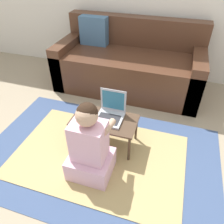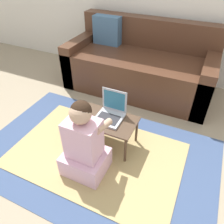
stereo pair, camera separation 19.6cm
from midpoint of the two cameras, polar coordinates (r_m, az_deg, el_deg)
ground_plane at (r=2.07m, az=1.94°, el=-11.32°), size 16.00×16.00×0.00m
area_rug at (r=2.07m, az=-1.39°, el=-11.11°), size 2.15×1.38×0.01m
couch at (r=2.92m, az=9.09°, el=11.67°), size 1.81×0.85×0.84m
laptop_desk at (r=2.00m, az=0.78°, el=-2.62°), size 0.59×0.33×0.30m
laptop at (r=1.97m, az=2.40°, el=-0.56°), size 0.24×0.24×0.24m
computer_mouse at (r=1.99m, az=-3.62°, el=-1.09°), size 0.06×0.10×0.04m
person_seated at (r=1.75m, az=-4.05°, el=-8.80°), size 0.35×0.38×0.71m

